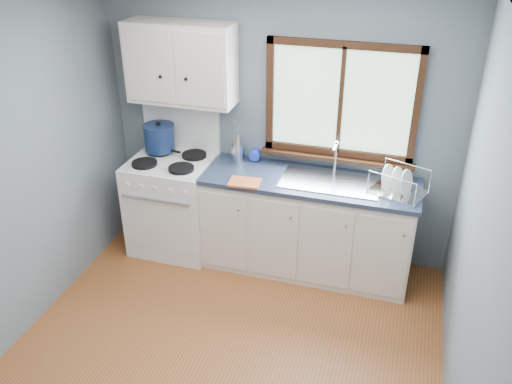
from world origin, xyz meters
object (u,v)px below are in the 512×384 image
(sink, at_px, (330,188))
(thermos, at_px, (237,149))
(skillet, at_px, (160,147))
(utensil_crock, at_px, (238,152))
(gas_range, at_px, (174,202))
(base_cabinets, at_px, (307,229))
(dish_rack, at_px, (398,186))
(stockpot, at_px, (159,137))

(sink, xyz_separation_m, thermos, (-0.88, 0.12, 0.20))
(skillet, relative_size, utensil_crock, 0.99)
(gas_range, relative_size, utensil_crock, 3.54)
(sink, height_order, utensil_crock, utensil_crock)
(gas_range, distance_m, thermos, 0.84)
(sink, bearing_deg, thermos, 172.27)
(base_cabinets, height_order, thermos, thermos)
(base_cabinets, relative_size, utensil_crock, 4.81)
(sink, bearing_deg, gas_range, -179.29)
(gas_range, relative_size, sink, 1.62)
(skillet, xyz_separation_m, dish_rack, (2.20, -0.14, -0.01))
(gas_range, bearing_deg, utensil_crock, 19.35)
(sink, relative_size, thermos, 2.99)
(skillet, distance_m, dish_rack, 2.21)
(base_cabinets, distance_m, thermos, 0.96)
(stockpot, xyz_separation_m, dish_rack, (2.20, -0.15, -0.11))
(thermos, bearing_deg, sink, -7.73)
(base_cabinets, relative_size, stockpot, 5.02)
(thermos, height_order, dish_rack, thermos)
(gas_range, relative_size, skillet, 3.59)
(skillet, distance_m, thermos, 0.77)
(base_cabinets, xyz_separation_m, utensil_crock, (-0.72, 0.19, 0.59))
(utensil_crock, bearing_deg, dish_rack, -8.60)
(gas_range, xyz_separation_m, skillet, (-0.16, 0.13, 0.49))
(base_cabinets, bearing_deg, dish_rack, -2.47)
(stockpot, xyz_separation_m, thermos, (0.77, 0.00, -0.03))
(utensil_crock, bearing_deg, base_cabinets, -14.71)
(skillet, bearing_deg, dish_rack, 9.06)
(base_cabinets, xyz_separation_m, dish_rack, (0.74, -0.03, 0.57))
(dish_rack, bearing_deg, utensil_crock, -168.30)
(utensil_crock, xyz_separation_m, dish_rack, (1.45, -0.22, -0.02))
(base_cabinets, distance_m, utensil_crock, 0.95)
(skillet, xyz_separation_m, stockpot, (0.00, 0.00, 0.10))
(gas_range, height_order, stockpot, gas_range)
(gas_range, relative_size, stockpot, 3.69)
(stockpot, distance_m, utensil_crock, 0.76)
(stockpot, xyz_separation_m, utensil_crock, (0.75, 0.07, -0.09))
(dish_rack, bearing_deg, skillet, -163.41)
(base_cabinets, bearing_deg, utensil_crock, 165.29)
(gas_range, height_order, skillet, gas_range)
(skillet, bearing_deg, gas_range, -25.99)
(gas_range, distance_m, dish_rack, 2.10)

